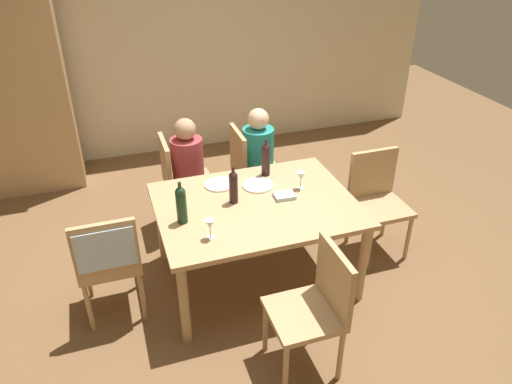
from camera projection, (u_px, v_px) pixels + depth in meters
ground_plane at (256, 276)px, 4.12m from camera, size 10.00×10.00×0.00m
rear_room_partition at (181, 40)px, 5.70m from camera, size 6.40×0.12×2.70m
armoire_cabinet at (11, 89)px, 4.95m from camera, size 1.18×0.62×2.18m
dining_table at (256, 212)px, 3.79m from camera, size 1.53×1.16×0.73m
chair_far_left at (180, 178)px, 4.51m from camera, size 0.44×0.44×0.92m
chair_far_right at (250, 167)px, 4.70m from camera, size 0.44×0.44×0.92m
chair_left_end at (107, 256)px, 3.40m from camera, size 0.44×0.46×0.92m
chair_right_end at (377, 196)px, 4.23m from camera, size 0.44×0.44×0.92m
chair_near at (317, 303)px, 3.09m from camera, size 0.44×0.44×0.92m
person_woman_host at (191, 165)px, 4.49m from camera, size 0.34×0.29×1.11m
person_man_bearded at (261, 154)px, 4.67m from camera, size 0.34×0.30×1.12m
wine_bottle_tall_green at (233, 186)px, 3.69m from camera, size 0.07×0.07×0.31m
wine_bottle_dark_red at (181, 204)px, 3.45m from camera, size 0.08×0.08×0.33m
wine_bottle_short_olive at (266, 159)px, 4.06m from camera, size 0.07×0.07×0.33m
wine_glass_near_left at (210, 225)px, 3.30m from camera, size 0.07×0.07×0.15m
wine_glass_centre at (301, 177)px, 3.89m from camera, size 0.07×0.07×0.15m
dinner_plate_host at (219, 184)px, 3.98m from camera, size 0.25×0.25×0.01m
dinner_plate_guest_left at (258, 185)px, 3.97m from camera, size 0.26×0.26×0.01m
folded_napkin at (284, 196)px, 3.81m from camera, size 0.17×0.13×0.03m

